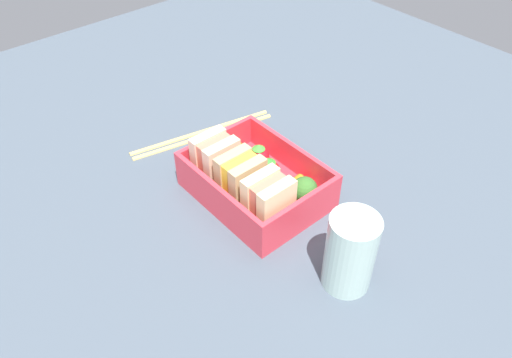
# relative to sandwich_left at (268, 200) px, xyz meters

# --- Properties ---
(ground_plane) EXTENTS (1.20, 1.20, 0.02)m
(ground_plane) POSITION_rel_sandwich_left_xyz_m (0.05, -0.02, -0.05)
(ground_plane) COLOR #444F5C
(bento_tray) EXTENTS (0.17, 0.13, 0.01)m
(bento_tray) POSITION_rel_sandwich_left_xyz_m (0.05, -0.02, -0.04)
(bento_tray) COLOR #E13442
(bento_tray) RESTS_ON ground_plane
(bento_rim) EXTENTS (0.17, 0.13, 0.04)m
(bento_rim) POSITION_rel_sandwich_left_xyz_m (0.05, -0.02, -0.01)
(bento_rim) COLOR #E13442
(bento_rim) RESTS_ON bento_tray
(sandwich_left) EXTENTS (0.04, 0.05, 0.06)m
(sandwich_left) POSITION_rel_sandwich_left_xyz_m (0.00, 0.00, 0.00)
(sandwich_left) COLOR beige
(sandwich_left) RESTS_ON bento_tray
(sandwich_center_left) EXTENTS (0.04, 0.05, 0.06)m
(sandwich_center_left) POSITION_rel_sandwich_left_xyz_m (0.05, 0.00, 0.00)
(sandwich_center_left) COLOR tan
(sandwich_center_left) RESTS_ON bento_tray
(sandwich_center) EXTENTS (0.04, 0.05, 0.06)m
(sandwich_center) POSITION_rel_sandwich_left_xyz_m (0.10, 0.00, 0.00)
(sandwich_center) COLOR beige
(sandwich_center) RESTS_ON bento_tray
(broccoli_floret) EXTENTS (0.03, 0.03, 0.04)m
(broccoli_floret) POSITION_rel_sandwich_left_xyz_m (-0.01, -0.05, -0.00)
(broccoli_floret) COLOR #95C370
(broccoli_floret) RESTS_ON bento_tray
(carrot_stick_left) EXTENTS (0.02, 0.04, 0.01)m
(carrot_stick_left) POSITION_rel_sandwich_left_xyz_m (0.02, -0.06, -0.02)
(carrot_stick_left) COLOR orange
(carrot_stick_left) RESTS_ON bento_tray
(strawberry_left) EXTENTS (0.03, 0.03, 0.04)m
(strawberry_left) POSITION_rel_sandwich_left_xyz_m (0.05, -0.05, -0.01)
(strawberry_left) COLOR red
(strawberry_left) RESTS_ON bento_tray
(strawberry_far_left) EXTENTS (0.03, 0.03, 0.03)m
(strawberry_far_left) POSITION_rel_sandwich_left_xyz_m (0.08, -0.06, -0.01)
(strawberry_far_left) COLOR red
(strawberry_far_left) RESTS_ON bento_tray
(carrot_stick_far_left) EXTENTS (0.05, 0.03, 0.01)m
(carrot_stick_far_left) POSITION_rel_sandwich_left_xyz_m (0.11, -0.05, -0.02)
(carrot_stick_far_left) COLOR orange
(carrot_stick_far_left) RESTS_ON bento_tray
(chopstick_pair) EXTENTS (0.06, 0.22, 0.01)m
(chopstick_pair) POSITION_rel_sandwich_left_xyz_m (0.20, -0.05, -0.04)
(chopstick_pair) COLOR tan
(chopstick_pair) RESTS_ON ground_plane
(drinking_glass) EXTENTS (0.05, 0.05, 0.09)m
(drinking_glass) POSITION_rel_sandwich_left_xyz_m (-0.11, -0.01, 0.00)
(drinking_glass) COLOR silver
(drinking_glass) RESTS_ON ground_plane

